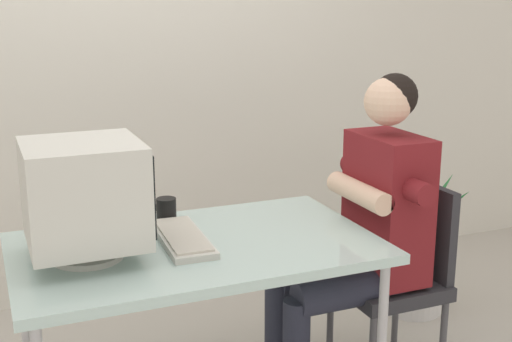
# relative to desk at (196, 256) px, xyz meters

# --- Properties ---
(wall_back) EXTENTS (8.00, 0.10, 3.00)m
(wall_back) POSITION_rel_desk_xyz_m (0.30, 1.40, 0.81)
(wall_back) COLOR silver
(wall_back) RESTS_ON ground_plane
(desk) EXTENTS (1.32, 0.80, 0.74)m
(desk) POSITION_rel_desk_xyz_m (0.00, 0.00, 0.00)
(desk) COLOR #B7B7BC
(desk) RESTS_ON ground_plane
(crt_monitor) EXTENTS (0.40, 0.39, 0.41)m
(crt_monitor) POSITION_rel_desk_xyz_m (-0.39, 0.00, 0.28)
(crt_monitor) COLOR silver
(crt_monitor) RESTS_ON desk
(keyboard) EXTENTS (0.18, 0.45, 0.03)m
(keyboard) POSITION_rel_desk_xyz_m (-0.04, 0.04, 0.07)
(keyboard) COLOR silver
(keyboard) RESTS_ON desk
(office_chair) EXTENTS (0.41, 0.41, 0.85)m
(office_chair) POSITION_rel_desk_xyz_m (0.93, 0.03, -0.21)
(office_chair) COLOR #4C4C51
(office_chair) RESTS_ON ground_plane
(person_seated) EXTENTS (0.75, 0.58, 1.33)m
(person_seated) POSITION_rel_desk_xyz_m (0.74, 0.03, 0.01)
(person_seated) COLOR maroon
(person_seated) RESTS_ON ground_plane
(potted_plant) EXTENTS (0.60, 0.55, 0.76)m
(potted_plant) POSITION_rel_desk_xyz_m (1.36, 0.52, -0.39)
(potted_plant) COLOR silver
(potted_plant) RESTS_ON ground_plane
(desk_mug) EXTENTS (0.08, 0.09, 0.10)m
(desk_mug) POSITION_rel_desk_xyz_m (-0.03, 0.29, 0.10)
(desk_mug) COLOR black
(desk_mug) RESTS_ON desk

